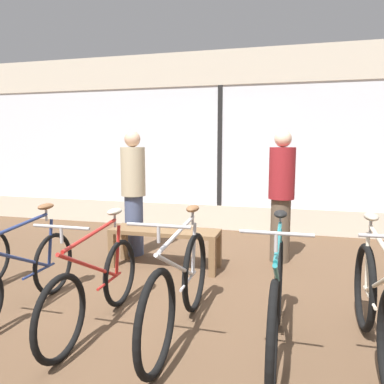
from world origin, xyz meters
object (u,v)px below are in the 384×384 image
(bicycle_center_left, at_px, (95,287))
(display_bench, at_px, (165,236))
(bicycle_left, at_px, (20,276))
(customer_by_window, at_px, (133,191))
(bicycle_center_right, at_px, (179,289))
(bicycle_right, at_px, (276,301))
(bicycle_far_right, at_px, (377,308))
(customer_near_rack, at_px, (281,193))

(bicycle_center_left, distance_m, display_bench, 1.66)
(bicycle_left, xyz_separation_m, display_bench, (0.87, 1.61, 0.03))
(display_bench, xyz_separation_m, customer_by_window, (-0.61, 0.41, 0.52))
(bicycle_center_left, bearing_deg, bicycle_center_right, 4.26)
(bicycle_center_left, height_order, customer_by_window, customer_by_window)
(bicycle_right, bearing_deg, display_bench, 131.91)
(display_bench, bearing_deg, customer_by_window, 146.09)
(bicycle_left, xyz_separation_m, customer_by_window, (0.27, 2.02, 0.56))
(bicycle_left, relative_size, customer_by_window, 0.97)
(bicycle_far_right, relative_size, display_bench, 1.24)
(display_bench, bearing_deg, bicycle_right, -48.09)
(bicycle_right, bearing_deg, bicycle_center_left, -179.05)
(bicycle_right, bearing_deg, customer_near_rack, 91.15)
(display_bench, bearing_deg, bicycle_center_left, -92.12)
(bicycle_left, bearing_deg, display_bench, 61.54)
(display_bench, xyz_separation_m, customer_near_rack, (1.42, 0.63, 0.52))
(bicycle_left, height_order, display_bench, bicycle_left)
(customer_near_rack, xyz_separation_m, customer_by_window, (-2.03, -0.23, -0.00))
(bicycle_left, height_order, bicycle_center_left, bicycle_center_left)
(display_bench, height_order, customer_near_rack, customer_near_rack)
(customer_near_rack, bearing_deg, bicycle_left, -135.65)
(bicycle_left, xyz_separation_m, bicycle_center_right, (1.55, 0.00, 0.03))
(display_bench, bearing_deg, bicycle_far_right, -35.40)
(bicycle_center_left, relative_size, bicycle_right, 0.94)
(bicycle_center_right, bearing_deg, bicycle_far_right, 1.88)
(bicycle_right, distance_m, display_bench, 2.19)
(bicycle_left, distance_m, display_bench, 1.83)
(bicycle_center_right, bearing_deg, bicycle_center_left, -175.74)
(bicycle_left, height_order, bicycle_center_right, bicycle_center_right)
(bicycle_center_left, bearing_deg, customer_by_window, 104.78)
(bicycle_center_left, xyz_separation_m, bicycle_far_right, (2.25, 0.10, 0.03))
(display_bench, bearing_deg, bicycle_center_right, -67.01)
(display_bench, distance_m, customer_by_window, 0.90)
(bicycle_center_right, relative_size, customer_near_rack, 1.02)
(bicycle_left, xyz_separation_m, bicycle_right, (2.34, -0.03, 0.03))
(bicycle_left, distance_m, customer_by_window, 2.11)
(bicycle_center_left, distance_m, bicycle_far_right, 2.25)
(bicycle_far_right, bearing_deg, bicycle_center_left, -177.34)
(bicycle_left, relative_size, bicycle_center_left, 1.04)
(bicycle_far_right, xyz_separation_m, customer_near_rack, (-0.77, 2.19, 0.53))
(bicycle_far_right, relative_size, customer_near_rack, 0.98)
(bicycle_left, relative_size, bicycle_far_right, 0.98)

